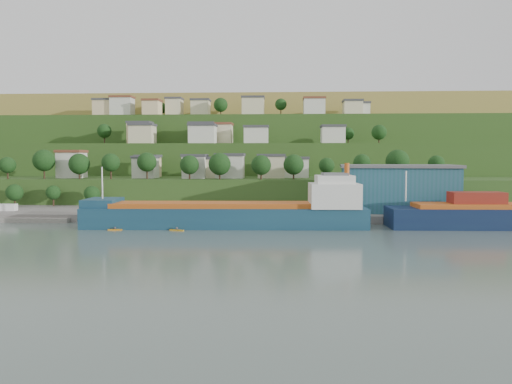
# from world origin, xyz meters

# --- Properties ---
(ground) EXTENTS (500.00, 500.00, 0.00)m
(ground) POSITION_xyz_m (0.00, 0.00, 0.00)
(ground) COLOR #4B5C54
(ground) RESTS_ON ground
(quay) EXTENTS (220.00, 26.00, 4.00)m
(quay) POSITION_xyz_m (20.00, 28.00, 0.00)
(quay) COLOR slate
(quay) RESTS_ON ground
(pebble_beach) EXTENTS (40.00, 18.00, 2.40)m
(pebble_beach) POSITION_xyz_m (-55.00, 22.00, 0.00)
(pebble_beach) COLOR slate
(pebble_beach) RESTS_ON ground
(hillside) EXTENTS (360.00, 210.94, 96.00)m
(hillside) POSITION_xyz_m (-0.02, 168.70, 0.09)
(hillside) COLOR #284719
(hillside) RESTS_ON ground
(cargo_ship_near) EXTENTS (68.04, 13.02, 17.40)m
(cargo_ship_near) POSITION_xyz_m (8.39, 8.20, 2.78)
(cargo_ship_near) COLOR #133147
(cargo_ship_near) RESTS_ON ground
(warehouse) EXTENTS (32.65, 21.84, 12.80)m
(warehouse) POSITION_xyz_m (51.68, 28.14, 8.43)
(warehouse) COLOR #205762
(warehouse) RESTS_ON quay
(caravan) EXTENTS (5.82, 2.67, 2.66)m
(caravan) POSITION_xyz_m (-56.91, 23.57, 2.53)
(caravan) COLOR white
(caravan) RESTS_ON pebble_beach
(dinghy) EXTENTS (4.09, 1.82, 0.80)m
(dinghy) POSITION_xyz_m (-44.55, 17.66, 1.60)
(dinghy) COLOR silver
(dinghy) RESTS_ON pebble_beach
(kayak_orange) EXTENTS (3.25, 0.78, 0.80)m
(kayak_orange) POSITION_xyz_m (-18.66, 1.67, 0.24)
(kayak_orange) COLOR orange
(kayak_orange) RESTS_ON ground
(kayak_yellow) EXTENTS (3.52, 1.62, 0.87)m
(kayak_yellow) POSITION_xyz_m (-4.26, 1.71, 0.26)
(kayak_yellow) COLOR gold
(kayak_yellow) RESTS_ON ground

